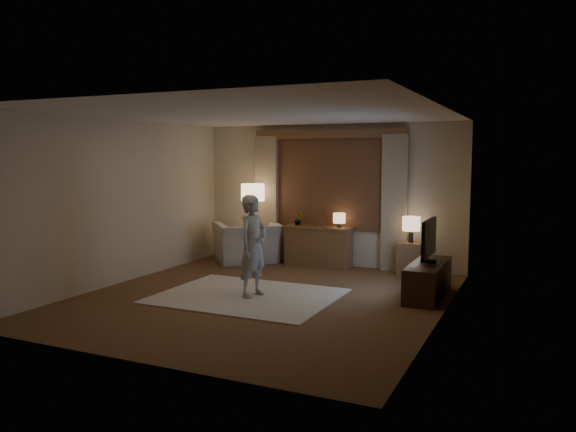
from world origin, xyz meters
The scene contains 13 objects.
room centered at (0.00, 0.50, 1.33)m, with size 5.04×5.54×2.64m.
rug centered at (-0.22, -0.02, 0.01)m, with size 2.50×2.00×0.02m, color beige.
sideboard centered at (-0.11, 2.50, 0.35)m, with size 1.20×0.40×0.70m, color brown.
picture_frame centered at (-0.11, 2.50, 0.80)m, with size 0.16×0.02×0.20m, color brown.
plant centered at (-0.51, 2.50, 0.85)m, with size 0.17×0.13×0.30m, color #999999.
table_lamp_sideboard centered at (0.29, 2.50, 0.90)m, with size 0.22×0.22×0.30m.
floor_lamp centered at (-1.34, 2.26, 1.26)m, with size 0.44×0.44×1.50m.
armchair centered at (-1.51, 2.32, 0.38)m, with size 1.16×1.02×0.76m, color beige.
side_table centered at (1.59, 2.45, 0.28)m, with size 0.40×0.40×0.56m, color brown.
table_lamp_side centered at (1.59, 2.45, 0.87)m, with size 0.30×0.30×0.44m.
tv_stand centered at (2.15, 1.04, 0.25)m, with size 0.45×1.40×0.50m, color black.
tv centered at (2.15, 1.04, 0.85)m, with size 0.21×0.87×0.63m.
person centered at (-0.13, -0.01, 0.75)m, with size 0.53×0.35×1.45m, color #ACA59E.
Camera 1 is at (3.61, -6.99, 2.02)m, focal length 35.00 mm.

